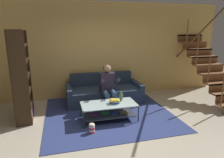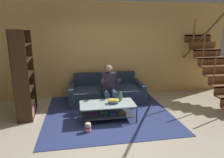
{
  "view_description": "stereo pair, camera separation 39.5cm",
  "coord_description": "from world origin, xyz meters",
  "px_view_note": "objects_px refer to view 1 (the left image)",
  "views": [
    {
      "loc": [
        -1.05,
        -3.67,
        2.09
      ],
      "look_at": [
        0.16,
        0.94,
        0.9
      ],
      "focal_mm": 32.0,
      "sensor_mm": 36.0,
      "label": 1
    },
    {
      "loc": [
        -0.67,
        -3.75,
        2.09
      ],
      "look_at": [
        0.16,
        0.94,
        0.9
      ],
      "focal_mm": 32.0,
      "sensor_mm": 36.0,
      "label": 2
    }
  ],
  "objects_px": {
    "couch": "(104,93)",
    "popcorn_tub": "(92,128)",
    "coffee_table": "(109,109)",
    "book_stack": "(114,101)",
    "bookshelf": "(21,85)",
    "person_seated_center": "(108,86)",
    "vase": "(121,96)"
  },
  "relations": [
    {
      "from": "person_seated_center",
      "to": "popcorn_tub",
      "type": "xyz_separation_m",
      "value": [
        -0.65,
        -1.21,
        -0.54
      ]
    },
    {
      "from": "couch",
      "to": "person_seated_center",
      "type": "xyz_separation_m",
      "value": [
        0.0,
        -0.57,
        0.37
      ]
    },
    {
      "from": "couch",
      "to": "person_seated_center",
      "type": "relative_size",
      "value": 1.82
    },
    {
      "from": "coffee_table",
      "to": "couch",
      "type": "bearing_deg",
      "value": 83.12
    },
    {
      "from": "book_stack",
      "to": "bookshelf",
      "type": "bearing_deg",
      "value": 163.19
    },
    {
      "from": "vase",
      "to": "person_seated_center",
      "type": "bearing_deg",
      "value": 107.47
    },
    {
      "from": "book_stack",
      "to": "couch",
      "type": "bearing_deg",
      "value": 88.97
    },
    {
      "from": "person_seated_center",
      "to": "book_stack",
      "type": "xyz_separation_m",
      "value": [
        -0.02,
        -0.69,
        -0.19
      ]
    },
    {
      "from": "couch",
      "to": "book_stack",
      "type": "distance_m",
      "value": 1.27
    },
    {
      "from": "vase",
      "to": "book_stack",
      "type": "bearing_deg",
      "value": -148.09
    },
    {
      "from": "popcorn_tub",
      "to": "person_seated_center",
      "type": "bearing_deg",
      "value": 61.81
    },
    {
      "from": "couch",
      "to": "popcorn_tub",
      "type": "relative_size",
      "value": 10.04
    },
    {
      "from": "vase",
      "to": "popcorn_tub",
      "type": "bearing_deg",
      "value": -142.17
    },
    {
      "from": "person_seated_center",
      "to": "vase",
      "type": "xyz_separation_m",
      "value": [
        0.18,
        -0.57,
        -0.12
      ]
    },
    {
      "from": "coffee_table",
      "to": "vase",
      "type": "relative_size",
      "value": 5.18
    },
    {
      "from": "person_seated_center",
      "to": "bookshelf",
      "type": "xyz_separation_m",
      "value": [
        -2.12,
        -0.06,
        0.18
      ]
    },
    {
      "from": "couch",
      "to": "bookshelf",
      "type": "xyz_separation_m",
      "value": [
        -2.12,
        -0.63,
        0.55
      ]
    },
    {
      "from": "book_stack",
      "to": "bookshelf",
      "type": "xyz_separation_m",
      "value": [
        -2.1,
        0.63,
        0.37
      ]
    },
    {
      "from": "vase",
      "to": "couch",
      "type": "bearing_deg",
      "value": 98.92
    },
    {
      "from": "vase",
      "to": "coffee_table",
      "type": "bearing_deg",
      "value": -161.75
    },
    {
      "from": "couch",
      "to": "book_stack",
      "type": "bearing_deg",
      "value": -91.03
    },
    {
      "from": "vase",
      "to": "book_stack",
      "type": "distance_m",
      "value": 0.25
    },
    {
      "from": "couch",
      "to": "coffee_table",
      "type": "height_order",
      "value": "couch"
    },
    {
      "from": "couch",
      "to": "popcorn_tub",
      "type": "xyz_separation_m",
      "value": [
        -0.65,
        -1.78,
        -0.16
      ]
    },
    {
      "from": "bookshelf",
      "to": "popcorn_tub",
      "type": "xyz_separation_m",
      "value": [
        1.47,
        -1.15,
        -0.71
      ]
    },
    {
      "from": "person_seated_center",
      "to": "bookshelf",
      "type": "relative_size",
      "value": 0.56
    },
    {
      "from": "person_seated_center",
      "to": "book_stack",
      "type": "height_order",
      "value": "person_seated_center"
    },
    {
      "from": "book_stack",
      "to": "bookshelf",
      "type": "distance_m",
      "value": 2.22
    },
    {
      "from": "book_stack",
      "to": "bookshelf",
      "type": "relative_size",
      "value": 0.12
    },
    {
      "from": "coffee_table",
      "to": "bookshelf",
      "type": "xyz_separation_m",
      "value": [
        -1.97,
        0.62,
        0.56
      ]
    },
    {
      "from": "book_stack",
      "to": "popcorn_tub",
      "type": "relative_size",
      "value": 1.17
    },
    {
      "from": "person_seated_center",
      "to": "coffee_table",
      "type": "distance_m",
      "value": 0.79
    }
  ]
}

